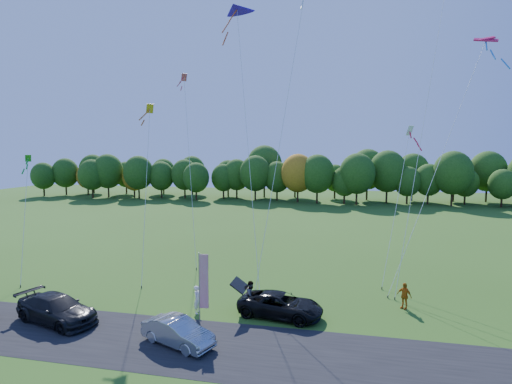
% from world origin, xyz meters
% --- Properties ---
extents(ground, '(160.00, 160.00, 0.00)m').
position_xyz_m(ground, '(0.00, 0.00, 0.00)').
color(ground, '#2A4F14').
extents(asphalt_strip, '(90.00, 6.00, 0.01)m').
position_xyz_m(asphalt_strip, '(0.00, -4.00, 0.01)').
color(asphalt_strip, black).
rests_on(asphalt_strip, ground).
extents(tree_line, '(116.00, 12.00, 10.00)m').
position_xyz_m(tree_line, '(0.00, 55.00, 0.00)').
color(tree_line, '#1E4711').
rests_on(tree_line, ground).
extents(black_suv, '(5.47, 3.17, 1.43)m').
position_xyz_m(black_suv, '(2.68, 0.54, 0.72)').
color(black_suv, black).
rests_on(black_suv, ground).
extents(silver_sedan, '(4.37, 2.87, 1.36)m').
position_xyz_m(silver_sedan, '(-2.02, -4.07, 0.68)').
color(silver_sedan, '#A4A6A9').
rests_on(silver_sedan, ground).
extents(dark_truck_a, '(5.82, 3.62, 1.57)m').
position_xyz_m(dark_truck_a, '(-10.08, -2.98, 0.79)').
color(dark_truck_a, black).
rests_on(dark_truck_a, ground).
extents(person_tailgate_a, '(0.43, 0.64, 1.73)m').
position_xyz_m(person_tailgate_a, '(-2.44, -0.03, 0.87)').
color(person_tailgate_a, white).
rests_on(person_tailgate_a, ground).
extents(person_tailgate_b, '(1.01, 1.10, 1.82)m').
position_xyz_m(person_tailgate_b, '(0.68, 1.30, 0.91)').
color(person_tailgate_b, gray).
rests_on(person_tailgate_b, ground).
extents(person_east, '(1.03, 0.94, 1.69)m').
position_xyz_m(person_east, '(10.23, 3.37, 0.84)').
color(person_east, '#BC6511').
rests_on(person_east, ground).
extents(feather_flag, '(0.56, 0.15, 4.26)m').
position_xyz_m(feather_flag, '(-1.55, -1.46, 2.61)').
color(feather_flag, '#999999').
rests_on(feather_flag, ground).
extents(kite_delta_blue, '(5.32, 10.00, 23.74)m').
position_xyz_m(kite_delta_blue, '(-1.08, 7.58, 11.48)').
color(kite_delta_blue, '#4C3F33').
rests_on(kite_delta_blue, ground).
extents(kite_parafoil_orange, '(7.38, 11.63, 30.24)m').
position_xyz_m(kite_parafoil_orange, '(12.55, 10.24, 14.91)').
color(kite_parafoil_orange, '#4C3F33').
rests_on(kite_parafoil_orange, ground).
extents(kite_delta_red, '(4.17, 8.72, 25.20)m').
position_xyz_m(kite_delta_red, '(1.93, 6.75, 12.37)').
color(kite_delta_red, '#4C3F33').
rests_on(kite_delta_red, ground).
extents(kite_parafoil_rainbow, '(9.37, 8.30, 19.33)m').
position_xyz_m(kite_parafoil_rainbow, '(13.24, 8.87, 9.46)').
color(kite_parafoil_rainbow, '#4C3F33').
rests_on(kite_parafoil_rainbow, ground).
extents(kite_diamond_yellow, '(1.96, 5.33, 14.20)m').
position_xyz_m(kite_diamond_yellow, '(-8.66, 5.66, 6.94)').
color(kite_diamond_yellow, '#4C3F33').
rests_on(kite_diamond_yellow, ground).
extents(kite_diamond_green, '(3.02, 4.80, 9.98)m').
position_xyz_m(kite_diamond_green, '(-18.09, 3.77, 4.83)').
color(kite_diamond_green, '#4C3F33').
rests_on(kite_diamond_green, ground).
extents(kite_diamond_white, '(3.24, 7.20, 12.53)m').
position_xyz_m(kite_diamond_white, '(10.47, 9.99, 6.00)').
color(kite_diamond_white, '#4C3F33').
rests_on(kite_diamond_white, ground).
extents(kite_diamond_pink, '(3.90, 6.77, 17.79)m').
position_xyz_m(kite_diamond_pink, '(-7.33, 11.55, 8.66)').
color(kite_diamond_pink, '#4C3F33').
rests_on(kite_diamond_pink, ground).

